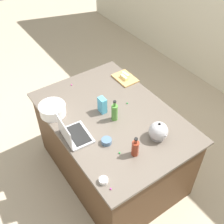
% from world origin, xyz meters
% --- Properties ---
extents(ground_plane, '(12.00, 12.00, 0.00)m').
position_xyz_m(ground_plane, '(0.00, 0.00, 0.00)').
color(ground_plane, '#B7A88E').
extents(island_counter, '(1.64, 1.14, 0.90)m').
position_xyz_m(island_counter, '(0.00, 0.00, 0.45)').
color(island_counter, '#4C331E').
rests_on(island_counter, ground).
extents(laptop, '(0.32, 0.25, 0.22)m').
position_xyz_m(laptop, '(0.04, -0.46, 0.95)').
color(laptop, '#B7B7BC').
rests_on(laptop, island_counter).
extents(mixing_bowl_large, '(0.27, 0.27, 0.12)m').
position_xyz_m(mixing_bowl_large, '(-0.36, -0.47, 0.96)').
color(mixing_bowl_large, white).
rests_on(mixing_bowl_large, island_counter).
extents(bottle_olive, '(0.06, 0.06, 0.23)m').
position_xyz_m(bottle_olive, '(0.05, -0.01, 0.99)').
color(bottle_olive, '#4C8C38').
rests_on(bottle_olive, island_counter).
extents(bottle_soy, '(0.07, 0.07, 0.20)m').
position_xyz_m(bottle_soy, '(0.51, -0.11, 0.98)').
color(bottle_soy, maroon).
rests_on(bottle_soy, island_counter).
extents(kettle, '(0.21, 0.18, 0.20)m').
position_xyz_m(kettle, '(0.48, 0.18, 0.98)').
color(kettle, '#ADADB2').
rests_on(kettle, island_counter).
extents(cutting_board, '(0.28, 0.21, 0.02)m').
position_xyz_m(cutting_board, '(-0.42, 0.48, 0.91)').
color(cutting_board, tan).
rests_on(cutting_board, island_counter).
extents(butter_stick_left, '(0.11, 0.04, 0.04)m').
position_xyz_m(butter_stick_left, '(-0.42, 0.46, 0.94)').
color(butter_stick_left, '#F4E58C').
rests_on(butter_stick_left, cutting_board).
extents(butter_stick_right, '(0.11, 0.05, 0.04)m').
position_xyz_m(butter_stick_right, '(-0.45, 0.50, 0.94)').
color(butter_stick_right, '#F4E58C').
rests_on(butter_stick_right, cutting_board).
extents(ramekin_small, '(0.08, 0.08, 0.04)m').
position_xyz_m(ramekin_small, '(0.59, -0.49, 0.92)').
color(ramekin_small, white).
rests_on(ramekin_small, island_counter).
extents(ramekin_medium, '(0.09, 0.09, 0.05)m').
position_xyz_m(ramekin_medium, '(0.27, -0.24, 0.92)').
color(ramekin_medium, slate).
rests_on(ramekin_medium, island_counter).
extents(candy_bag, '(0.09, 0.06, 0.17)m').
position_xyz_m(candy_bag, '(-0.11, -0.04, 0.99)').
color(candy_bag, '#4CA5CC').
rests_on(candy_bag, island_counter).
extents(candy_0, '(0.02, 0.02, 0.02)m').
position_xyz_m(candy_0, '(0.37, 0.33, 0.91)').
color(candy_0, orange).
rests_on(candy_0, island_counter).
extents(candy_1, '(0.02, 0.02, 0.02)m').
position_xyz_m(candy_1, '(-0.06, 0.23, 0.91)').
color(candy_1, green).
rests_on(candy_1, island_counter).
extents(candy_2, '(0.01, 0.01, 0.01)m').
position_xyz_m(candy_2, '(-0.67, -0.10, 0.91)').
color(candy_2, '#CC3399').
rests_on(candy_2, island_counter).
extents(candy_3, '(0.01, 0.01, 0.01)m').
position_xyz_m(candy_3, '(0.68, -0.48, 0.91)').
color(candy_3, '#CC3399').
rests_on(candy_3, island_counter).
extents(candy_4, '(0.02, 0.02, 0.02)m').
position_xyz_m(candy_4, '(0.43, -0.22, 0.91)').
color(candy_4, green).
rests_on(candy_4, island_counter).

